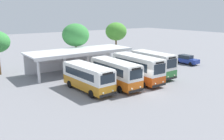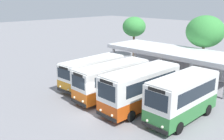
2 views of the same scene
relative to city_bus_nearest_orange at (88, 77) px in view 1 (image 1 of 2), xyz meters
The scene contains 13 objects.
ground_plane 6.82m from the city_bus_nearest_orange, 40.29° to the right, with size 180.00×180.00×0.00m, color gray.
city_bus_nearest_orange is the anchor object (origin of this frame).
city_bus_second_in_row 3.60m from the city_bus_nearest_orange, ahead, with size 2.48×8.13×3.24m.
city_bus_middle_cream 7.16m from the city_bus_nearest_orange, ahead, with size 2.57×8.03×3.50m.
city_bus_fourth_amber 10.68m from the city_bus_nearest_orange, ahead, with size 2.51×7.05×3.50m.
parked_car_flank 22.13m from the city_bus_nearest_orange, ahead, with size 2.04×4.35×1.62m.
terminal_canopy 10.40m from the city_bus_nearest_orange, 67.65° to the left, with size 16.16×5.85×3.40m.
waiting_chair_end_by_column 8.62m from the city_bus_nearest_orange, 65.81° to the left, with size 0.44×0.44×0.86m.
waiting_chair_second_from_end 8.81m from the city_bus_nearest_orange, 61.68° to the left, with size 0.44×0.44×0.86m.
waiting_chair_middle_seat 9.16m from the city_bus_nearest_orange, 58.17° to the left, with size 0.44×0.44×0.86m.
waiting_chair_fourth_seat 9.51m from the city_bus_nearest_orange, 54.81° to the left, with size 0.44×0.44×0.86m.
roadside_tree_behind_canopy 14.88m from the city_bus_nearest_orange, 67.23° to the left, with size 4.60×4.60×7.22m.
roadside_tree_east_of_canopy 23.06m from the city_bus_nearest_orange, 44.44° to the left, with size 4.35×4.35×7.09m.
Camera 1 is at (-18.50, -18.75, 8.88)m, focal length 37.91 mm.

